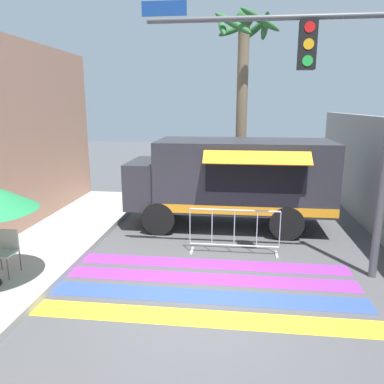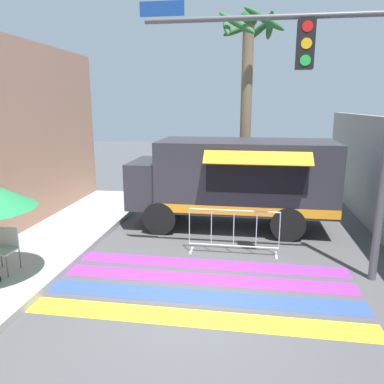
# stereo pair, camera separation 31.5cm
# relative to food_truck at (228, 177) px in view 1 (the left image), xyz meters

# --- Properties ---
(ground_plane) EXTENTS (60.00, 60.00, 0.00)m
(ground_plane) POSITION_rel_food_truck_xyz_m (-0.37, -4.67, -1.53)
(ground_plane) COLOR #4C4C4F
(crosswalk_painted) EXTENTS (6.40, 2.84, 0.01)m
(crosswalk_painted) POSITION_rel_food_truck_xyz_m (-0.37, -4.02, -1.53)
(crosswalk_painted) COLOR yellow
(crosswalk_painted) RESTS_ON ground_plane
(food_truck) EXTENTS (5.93, 2.65, 2.62)m
(food_truck) POSITION_rel_food_truck_xyz_m (0.00, 0.00, 0.00)
(food_truck) COLOR #2D2D33
(food_truck) RESTS_ON ground_plane
(traffic_signal_pole) EXTENTS (5.01, 0.29, 5.65)m
(traffic_signal_pole) POSITION_rel_food_truck_xyz_m (2.17, -3.10, 2.38)
(traffic_signal_pole) COLOR #515456
(traffic_signal_pole) RESTS_ON ground_plane
(folding_chair) EXTENTS (0.46, 0.46, 0.92)m
(folding_chair) POSITION_rel_food_truck_xyz_m (-4.50, -4.17, -0.82)
(folding_chair) COLOR #4C4C51
(folding_chair) RESTS_ON sidewalk_left
(barricade_front) EXTENTS (2.23, 0.44, 1.13)m
(barricade_front) POSITION_rel_food_truck_xyz_m (0.23, -2.14, -0.97)
(barricade_front) COLOR #B7BABF
(barricade_front) RESTS_ON ground_plane
(palm_tree) EXTENTS (2.35, 2.32, 6.75)m
(palm_tree) POSITION_rel_food_truck_xyz_m (0.38, 2.80, 2.97)
(palm_tree) COLOR #7A664C
(palm_tree) RESTS_ON ground_plane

